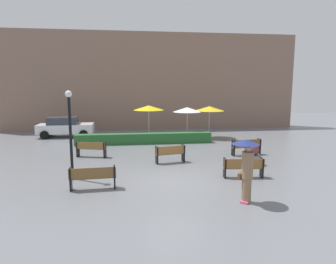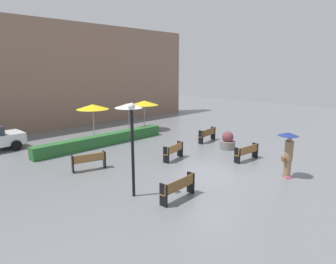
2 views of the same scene
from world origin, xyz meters
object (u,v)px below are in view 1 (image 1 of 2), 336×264
object	(u,v)px
bench_near_right	(244,167)
planter_pot	(251,155)
patio_umbrella_yellow_far	(209,109)
bench_near_left	(93,176)
parked_car	(65,127)
patio_umbrella_white	(187,110)
bench_far_left	(91,148)
pedestrian_with_umbrella	(246,163)
patio_umbrella_yellow	(149,108)
bench_far_right	(247,146)
bench_mid_center	(170,153)
lamp_post	(70,125)

from	to	relation	value
bench_near_right	planter_pot	size ratio (longest dim) A/B	1.57
patio_umbrella_yellow_far	bench_near_left	bearing A→B (deg)	-124.81
bench_near_left	parked_car	size ratio (longest dim) A/B	0.42
planter_pot	patio_umbrella_white	size ratio (longest dim) A/B	0.47
bench_near_right	bench_near_left	bearing A→B (deg)	-173.92
bench_far_left	patio_umbrella_yellow_far	size ratio (longest dim) A/B	0.71
planter_pot	bench_far_left	bearing A→B (deg)	162.09
pedestrian_with_umbrella	patio_umbrella_yellow	world-z (taller)	patio_umbrella_yellow
bench_far_right	patio_umbrella_yellow_far	world-z (taller)	patio_umbrella_yellow_far
bench_mid_center	lamp_post	bearing A→B (deg)	-154.91
bench_far_right	bench_near_left	distance (m)	9.41
patio_umbrella_yellow	parked_car	size ratio (longest dim) A/B	0.60
bench_far_right	planter_pot	world-z (taller)	planter_pot
pedestrian_with_umbrella	patio_umbrella_yellow_far	world-z (taller)	patio_umbrella_yellow_far
pedestrian_with_umbrella	parked_car	xyz separation A→B (m)	(-8.85, 14.69, -0.55)
lamp_post	patio_umbrella_white	xyz separation A→B (m)	(6.79, 9.13, -0.10)
bench_mid_center	bench_far_left	size ratio (longest dim) A/B	0.93
bench_mid_center	bench_far_right	xyz separation A→B (m)	(4.60, 1.17, 0.01)
pedestrian_with_umbrella	patio_umbrella_yellow	xyz separation A→B (m)	(-2.39, 12.94, 0.98)
pedestrian_with_umbrella	lamp_post	bearing A→B (deg)	151.35
bench_near_right	bench_far_right	xyz separation A→B (m)	(1.83, 4.12, 0.04)
bench_near_left	parked_car	bearing A→B (deg)	105.64
bench_far_right	lamp_post	xyz separation A→B (m)	(-9.13, -3.29, 1.77)
patio_umbrella_white	pedestrian_with_umbrella	bearing A→B (deg)	-92.18
bench_near_right	bench_far_left	size ratio (longest dim) A/B	1.03
bench_mid_center	bench_near_left	distance (m)	5.03
bench_near_left	bench_near_right	bearing A→B (deg)	6.08
bench_near_right	lamp_post	world-z (taller)	lamp_post
bench_mid_center	patio_umbrella_white	distance (m)	7.56
bench_far_left	patio_umbrella_yellow_far	distance (m)	10.00
lamp_post	patio_umbrella_white	distance (m)	11.38
pedestrian_with_umbrella	patio_umbrella_white	xyz separation A→B (m)	(0.48, 12.58, 0.84)
lamp_post	patio_umbrella_yellow	xyz separation A→B (m)	(3.92, 9.49, 0.04)
patio_umbrella_white	bench_near_left	bearing A→B (deg)	-118.49
lamp_post	patio_umbrella_yellow_far	world-z (taller)	lamp_post
bench_mid_center	parked_car	world-z (taller)	parked_car
bench_far_left	planter_pot	xyz separation A→B (m)	(8.26, -2.67, -0.04)
pedestrian_with_umbrella	patio_umbrella_yellow_far	xyz separation A→B (m)	(2.24, 12.78, 0.89)
bench_far_left	patio_umbrella_yellow	size ratio (longest dim) A/B	0.68
bench_near_right	pedestrian_with_umbrella	world-z (taller)	pedestrian_with_umbrella
bench_near_right	bench_near_left	xyz separation A→B (m)	(-6.27, -0.67, 0.02)
patio_umbrella_yellow_far	bench_mid_center	bearing A→B (deg)	-119.17
pedestrian_with_umbrella	parked_car	world-z (taller)	pedestrian_with_umbrella
planter_pot	parked_car	bearing A→B (deg)	138.11
pedestrian_with_umbrella	patio_umbrella_yellow	bearing A→B (deg)	100.46
bench_near_left	pedestrian_with_umbrella	size ratio (longest dim) A/B	0.81
bench_near_right	bench_far_right	bearing A→B (deg)	66.10
bench_near_right	bench_near_left	size ratio (longest dim) A/B	1.00
bench_near_left	parked_car	xyz separation A→B (m)	(-3.56, 12.73, 0.29)
planter_pot	parked_car	distance (m)	14.91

